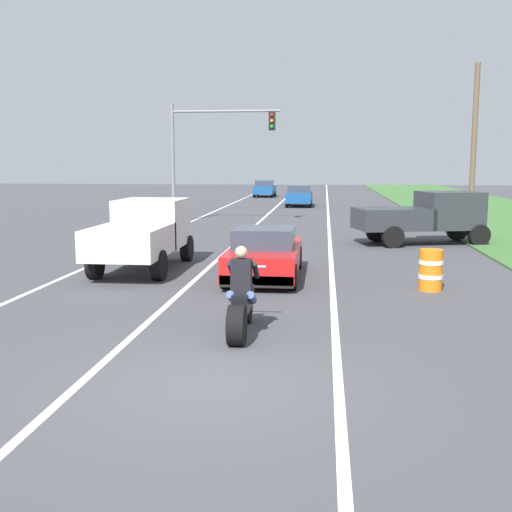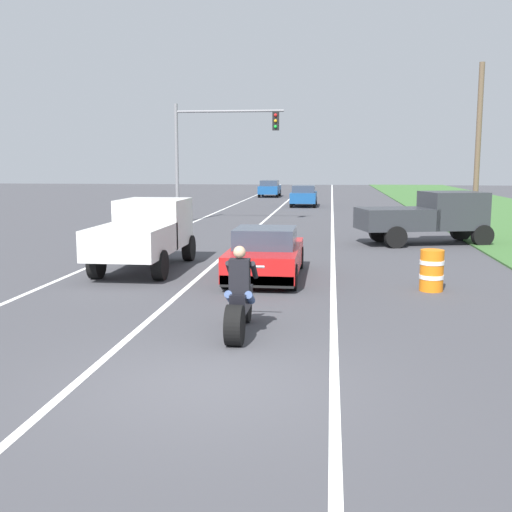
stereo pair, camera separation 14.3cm
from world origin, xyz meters
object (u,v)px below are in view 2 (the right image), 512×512
Objects in this scene: motorcycle_with_rider at (240,303)px; construction_barrel_nearest at (432,270)px; traffic_light_mast_near at (211,143)px; distant_car_far_ahead at (304,195)px; pickup_truck_left_lane_white at (145,231)px; distant_car_further_ahead at (270,188)px; sports_car_red at (266,255)px; pickup_truck_right_shoulder_dark_grey at (429,215)px.

construction_barrel_nearest is at bearing 47.88° from motorcycle_with_rider.
distant_car_far_ahead is (4.14, 12.97, -3.28)m from traffic_light_mast_near.
pickup_truck_left_lane_white is 14.26m from traffic_light_mast_near.
sports_car_red is at bearing -84.51° from distant_car_further_ahead.
pickup_truck_left_lane_white reaches higher than motorcycle_with_rider.
sports_car_red reaches higher than construction_barrel_nearest.
sports_car_red is (-0.12, 5.64, 0.04)m from motorcycle_with_rider.
distant_car_far_ahead reaches higher than sports_car_red.
motorcycle_with_rider is 0.55× the size of distant_car_far_ahead.
motorcycle_with_rider is 45.86m from distant_car_further_ahead.
traffic_light_mast_near reaches higher than sports_car_red.
pickup_truck_right_shoulder_dark_grey is 33.62m from distant_car_further_ahead.
pickup_truck_left_lane_white and pickup_truck_right_shoulder_dark_grey have the same top height.
sports_car_red is 9.43m from pickup_truck_right_shoulder_dark_grey.
traffic_light_mast_near is (-4.36, 14.90, 3.43)m from sports_car_red.
traffic_light_mast_near reaches higher than distant_car_far_ahead.
distant_car_further_ahead is (-9.24, 32.33, -0.33)m from pickup_truck_right_shoulder_dark_grey.
distant_car_further_ahead is at bearing 105.95° from pickup_truck_right_shoulder_dark_grey.
distant_car_further_ahead is at bearing 95.49° from sports_car_red.
distant_car_far_ahead is at bearing 90.59° from motorcycle_with_rider.
sports_car_red is 4.31m from construction_barrel_nearest.
pickup_truck_left_lane_white is at bearing 119.37° from motorcycle_with_rider.
motorcycle_with_rider is 0.55× the size of distant_car_further_ahead.
sports_car_red is at bearing -89.54° from distant_car_far_ahead.
pickup_truck_left_lane_white is at bearing 164.29° from construction_barrel_nearest.
pickup_truck_left_lane_white is 27.11m from distant_car_far_ahead.
motorcycle_with_rider is 5.64m from sports_car_red.
pickup_truck_right_shoulder_dark_grey is 1.29× the size of distant_car_further_ahead.
motorcycle_with_rider is 0.46× the size of pickup_truck_left_lane_white.
traffic_light_mast_near reaches higher than construction_barrel_nearest.
distant_car_further_ahead is (-3.97, 45.69, 0.18)m from motorcycle_with_rider.
motorcycle_with_rider is 0.43× the size of pickup_truck_right_shoulder_dark_grey.
distant_car_far_ahead reaches higher than construction_barrel_nearest.
sports_car_red is 40.24m from distant_car_further_ahead.
distant_car_further_ahead is at bearing 106.59° from distant_car_far_ahead.
motorcycle_with_rider is at bearing -85.03° from distant_car_further_ahead.
motorcycle_with_rider is 14.37m from pickup_truck_right_shoulder_dark_grey.
motorcycle_with_rider is 2.21× the size of construction_barrel_nearest.
distant_car_further_ahead is at bearing 100.96° from construction_barrel_nearest.
pickup_truck_right_shoulder_dark_grey is at bearing 82.02° from construction_barrel_nearest.
pickup_truck_right_shoulder_dark_grey reaches higher than motorcycle_with_rider.
pickup_truck_right_shoulder_dark_grey is (8.99, 6.75, 0.00)m from pickup_truck_left_lane_white.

